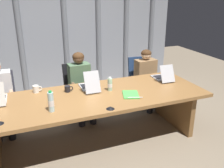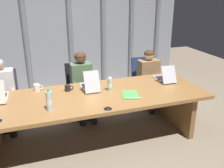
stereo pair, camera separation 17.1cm
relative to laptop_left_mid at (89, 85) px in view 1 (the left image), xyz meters
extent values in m
plane|color=#7F705B|center=(0.00, -0.27, -0.79)|extent=(10.56, 10.56, 0.00)
cube|color=olive|center=(0.00, -0.27, -0.09)|extent=(3.26, 1.16, 0.05)
cube|color=black|center=(0.00, -0.27, -0.15)|extent=(2.77, 0.10, 0.06)
cube|color=brown|center=(1.38, -0.27, -0.45)|extent=(0.08, 0.98, 0.68)
cube|color=gray|center=(0.00, 2.06, 0.61)|extent=(5.28, 0.10, 2.80)
cylinder|color=slate|center=(-0.83, 2.00, 0.61)|extent=(0.12, 0.12, 2.75)
cylinder|color=slate|center=(0.09, 2.00, 0.61)|extent=(0.12, 0.12, 2.75)
cylinder|color=slate|center=(0.85, 2.00, 0.61)|extent=(0.12, 0.12, 2.75)
cylinder|color=slate|center=(1.53, 2.00, 0.61)|extent=(0.12, 0.12, 2.75)
cylinder|color=slate|center=(2.21, 2.00, 0.61)|extent=(0.12, 0.12, 2.75)
cube|color=#BCBCC1|center=(0.00, 0.08, -0.05)|extent=(0.23, 0.34, 0.02)
cube|color=black|center=(0.00, 0.10, -0.04)|extent=(0.20, 0.19, 0.00)
cube|color=#BCBCC1|center=(0.00, -0.16, 0.11)|extent=(0.23, 0.14, 0.30)
cube|color=black|center=(0.00, -0.15, 0.11)|extent=(0.21, 0.12, 0.27)
cube|color=#BCBCC1|center=(1.28, 0.03, -0.05)|extent=(0.25, 0.32, 0.02)
cube|color=black|center=(1.28, 0.06, -0.04)|extent=(0.21, 0.18, 0.00)
cube|color=#BCBCC1|center=(1.27, -0.18, 0.09)|extent=(0.24, 0.15, 0.26)
cube|color=black|center=(1.27, -0.18, 0.09)|extent=(0.22, 0.13, 0.23)
cube|color=#2D2D38|center=(-1.28, 0.61, -0.39)|extent=(0.49, 0.49, 0.08)
cube|color=#2D2D38|center=(-1.27, 0.83, -0.11)|extent=(0.43, 0.12, 0.47)
cylinder|color=#262628|center=(-1.28, 0.61, -0.59)|extent=(0.05, 0.05, 0.32)
cylinder|color=black|center=(-1.28, 0.61, -0.77)|extent=(0.60, 0.60, 0.04)
cube|color=black|center=(0.00, 0.61, -0.39)|extent=(0.51, 0.51, 0.08)
cube|color=black|center=(-0.02, 0.83, -0.11)|extent=(0.44, 0.14, 0.48)
cylinder|color=#262628|center=(0.00, 0.61, -0.59)|extent=(0.05, 0.05, 0.32)
cylinder|color=black|center=(0.00, 0.61, -0.77)|extent=(0.60, 0.60, 0.04)
cube|color=navy|center=(1.27, 0.61, -0.39)|extent=(0.52, 0.52, 0.08)
cube|color=navy|center=(1.28, 0.83, -0.11)|extent=(0.44, 0.15, 0.47)
cylinder|color=#262628|center=(1.27, 0.61, -0.59)|extent=(0.05, 0.05, 0.32)
cylinder|color=black|center=(1.27, 0.61, -0.77)|extent=(0.60, 0.60, 0.04)
cylinder|color=silver|center=(-1.12, 0.60, 0.00)|extent=(0.07, 0.14, 0.27)
cylinder|color=tan|center=(-1.11, 0.39, -0.12)|extent=(0.07, 0.30, 0.06)
cylinder|color=#262833|center=(-1.19, 0.40, -0.38)|extent=(0.14, 0.40, 0.13)
cylinder|color=#262833|center=(-1.18, 0.22, -0.58)|extent=(0.11, 0.11, 0.42)
cube|color=#4C6B4C|center=(0.00, 0.59, -0.08)|extent=(0.37, 0.23, 0.53)
sphere|color=brown|center=(0.00, 0.59, 0.28)|extent=(0.19, 0.19, 0.19)
ellipsoid|color=#472D19|center=(0.00, 0.59, 0.31)|extent=(0.20, 0.20, 0.15)
cylinder|color=#4C6B4C|center=(0.15, 0.60, -0.01)|extent=(0.07, 0.14, 0.27)
cylinder|color=brown|center=(0.16, 0.39, -0.13)|extent=(0.07, 0.30, 0.06)
cylinder|color=#4C6B4C|center=(-0.15, 0.59, -0.01)|extent=(0.07, 0.14, 0.27)
cylinder|color=brown|center=(-0.14, 0.38, -0.13)|extent=(0.07, 0.30, 0.06)
cylinder|color=#262833|center=(0.11, 0.40, -0.38)|extent=(0.14, 0.40, 0.13)
cylinder|color=#262833|center=(0.11, 0.22, -0.58)|extent=(0.11, 0.11, 0.42)
cylinder|color=#262833|center=(-0.09, 0.39, -0.38)|extent=(0.14, 0.40, 0.13)
cylinder|color=#262833|center=(-0.09, 0.21, -0.58)|extent=(0.11, 0.11, 0.42)
cube|color=olive|center=(1.30, 0.59, -0.11)|extent=(0.40, 0.23, 0.47)
sphere|color=beige|center=(1.30, 0.59, 0.22)|extent=(0.19, 0.19, 0.19)
ellipsoid|color=#472D19|center=(1.30, 0.59, 0.25)|extent=(0.19, 0.19, 0.14)
cylinder|color=olive|center=(1.47, 0.60, -0.07)|extent=(0.07, 0.14, 0.27)
cylinder|color=beige|center=(1.47, 0.39, -0.18)|extent=(0.07, 0.30, 0.06)
cylinder|color=olive|center=(1.14, 0.59, -0.07)|extent=(0.07, 0.14, 0.27)
cylinder|color=beige|center=(1.14, 0.38, -0.18)|extent=(0.07, 0.30, 0.06)
cylinder|color=#262833|center=(1.41, 0.40, -0.38)|extent=(0.14, 0.40, 0.13)
cylinder|color=#262833|center=(1.41, 0.22, -0.58)|extent=(0.11, 0.11, 0.42)
cylinder|color=#262833|center=(1.21, 0.39, -0.38)|extent=(0.14, 0.40, 0.13)
cylinder|color=#262833|center=(1.21, 0.21, -0.58)|extent=(0.11, 0.11, 0.42)
cylinder|color=#ADD1B2|center=(0.27, -0.17, 0.03)|extent=(0.07, 0.07, 0.19)
cylinder|color=white|center=(0.27, -0.17, 0.03)|extent=(0.07, 0.07, 0.06)
cylinder|color=white|center=(0.27, -0.17, 0.14)|extent=(0.04, 0.04, 0.02)
cylinder|color=silver|center=(-0.65, -0.54, 0.07)|extent=(0.07, 0.07, 0.25)
cylinder|color=white|center=(-0.65, -0.54, 0.05)|extent=(0.07, 0.07, 0.08)
cylinder|color=green|center=(-0.65, -0.54, 0.20)|extent=(0.04, 0.04, 0.02)
cylinder|color=black|center=(-0.33, 0.02, -0.01)|extent=(0.08, 0.08, 0.09)
torus|color=black|center=(-0.28, 0.02, -0.01)|extent=(0.07, 0.01, 0.07)
cylinder|color=white|center=(-0.77, 0.17, -0.01)|extent=(0.09, 0.09, 0.11)
torus|color=white|center=(-0.71, 0.17, -0.01)|extent=(0.07, 0.01, 0.07)
cone|color=black|center=(0.05, -0.75, -0.04)|extent=(0.11, 0.11, 0.03)
cube|color=#4CB74C|center=(0.49, -0.44, -0.05)|extent=(0.31, 0.36, 0.02)
cylinder|color=silver|center=(0.49, -0.59, -0.04)|extent=(0.20, 0.08, 0.01)
camera|label=1|loc=(-1.01, -3.44, 1.36)|focal=40.44mm
camera|label=2|loc=(-0.84, -3.50, 1.36)|focal=40.44mm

